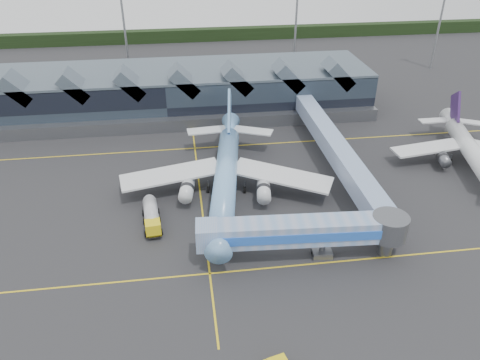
{
  "coord_description": "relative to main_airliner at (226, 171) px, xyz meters",
  "views": [
    {
      "loc": [
        -2.31,
        -53.6,
        41.09
      ],
      "look_at": [
        5.92,
        6.49,
        5.0
      ],
      "focal_mm": 35.0,
      "sensor_mm": 36.0,
      "label": 1
    }
  ],
  "objects": [
    {
      "name": "ground",
      "position": [
        -4.35,
        -11.51,
        -3.79
      ],
      "size": [
        260.0,
        260.0,
        0.0
      ],
      "primitive_type": "plane",
      "color": "#252427",
      "rests_on": "ground"
    },
    {
      "name": "taxi_stripes",
      "position": [
        -4.35,
        -1.51,
        -3.79
      ],
      "size": [
        120.0,
        60.0,
        0.01
      ],
      "color": "yellow",
      "rests_on": "ground"
    },
    {
      "name": "tree_line_far",
      "position": [
        -4.35,
        98.49,
        -1.79
      ],
      "size": [
        260.0,
        4.0,
        4.0
      ],
      "primitive_type": "cube",
      "color": "black",
      "rests_on": "ground"
    },
    {
      "name": "terminal",
      "position": [
        -9.41,
        35.84,
        1.09
      ],
      "size": [
        90.0,
        22.25,
        12.52
      ],
      "color": "black",
      "rests_on": "ground"
    },
    {
      "name": "light_masts",
      "position": [
        16.65,
        51.29,
        8.7
      ],
      "size": [
        132.4,
        42.56,
        22.45
      ],
      "color": "gray",
      "rests_on": "ground"
    },
    {
      "name": "main_airliner",
      "position": [
        0.0,
        0.0,
        0.0
      ],
      "size": [
        34.51,
        40.09,
        12.9
      ],
      "rotation": [
        0.0,
        0.0,
        -0.16
      ],
      "color": "#6A9FD7",
      "rests_on": "ground"
    },
    {
      "name": "regional_jet",
      "position": [
        44.21,
        3.7,
        -0.54
      ],
      "size": [
        26.6,
        29.57,
        10.24
      ],
      "rotation": [
        0.0,
        0.0,
        -0.24
      ],
      "color": "silver",
      "rests_on": "ground"
    },
    {
      "name": "jet_bridge",
      "position": [
        9.68,
        -17.94,
        0.36
      ],
      "size": [
        27.89,
        5.67,
        6.08
      ],
      "rotation": [
        0.0,
        0.0,
        -0.06
      ],
      "color": "#7A9CCB",
      "rests_on": "ground"
    },
    {
      "name": "fuel_truck",
      "position": [
        -11.93,
        -7.51,
        -2.16
      ],
      "size": [
        3.16,
        8.73,
        2.9
      ],
      "rotation": [
        0.0,
        0.0,
        0.1
      ],
      "color": "black",
      "rests_on": "ground"
    }
  ]
}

